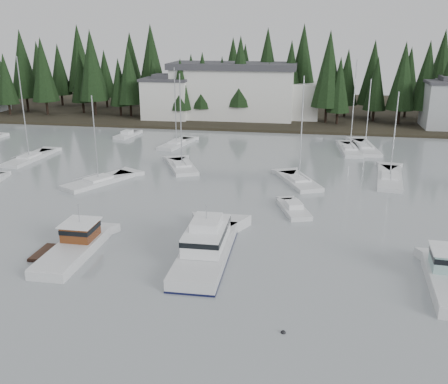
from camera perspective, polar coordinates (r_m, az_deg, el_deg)
The scene contains 17 objects.
far_shore_land at distance 117.29m, azimuth 4.63°, elevation 9.38°, with size 240.00×54.00×1.00m, color black.
conifer_treeline at distance 106.48m, azimuth 4.06°, elevation 8.50°, with size 200.00×22.00×20.00m, color black, non-canonical shape.
house_west at distance 102.41m, azimuth -6.55°, elevation 10.68°, with size 9.54×7.42×8.75m.
harbor_inn at distance 102.40m, azimuth 2.24°, elevation 11.41°, with size 29.50×11.50×10.90m.
lobster_boat_brown at distance 43.41m, azimuth -16.86°, elevation -6.17°, with size 4.64×9.07×4.48m.
cabin_cruiser_center at distance 40.81m, azimuth -2.09°, elevation -6.55°, with size 3.86×11.95×5.11m.
sailboat_1 at distance 61.07m, azimuth 8.56°, elevation 1.07°, with size 5.98×8.57×13.29m.
sailboat_2 at distance 76.55m, azimuth -21.34°, elevation 3.52°, with size 3.18×9.95×14.87m.
sailboat_4 at distance 62.34m, azimuth -14.14°, elevation 1.05°, with size 6.98×9.46×11.08m.
sailboat_5 at distance 65.06m, azimuth 18.39°, elevation 1.37°, with size 4.20×11.24×11.36m.
sailboat_6 at distance 67.10m, azimuth -4.82°, elevation 2.77°, with size 6.16×8.72×12.96m.
sailboat_8 at distance 80.77m, azimuth 15.81°, elevation 4.77°, with size 4.14×11.24×11.26m.
sailboat_9 at distance 80.62m, azimuth -5.45°, elevation 5.38°, with size 4.36×8.94×12.72m.
sailboat_12 at distance 78.70m, azimuth 14.19°, elevation 4.59°, with size 3.30×9.48×14.15m.
runabout_1 at distance 51.55m, azimuth 7.97°, elevation -2.08°, with size 3.91×6.22×1.42m.
runabout_3 at distance 88.68m, azimuth -10.99°, elevation 6.34°, with size 3.16×6.27×1.42m.
mooring_buoy_dark at distance 32.13m, azimuth 6.78°, elevation -15.69°, with size 0.33×0.33×0.33m, color black.
Camera 1 is at (10.63, -18.44, 17.84)m, focal length 40.00 mm.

